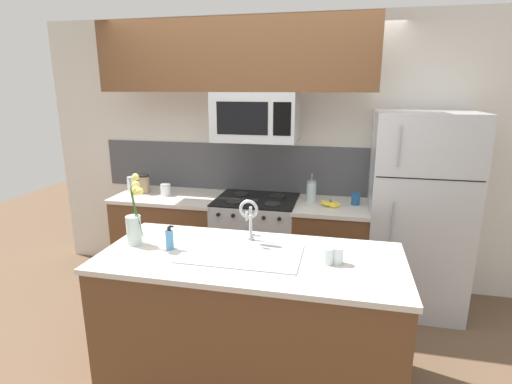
% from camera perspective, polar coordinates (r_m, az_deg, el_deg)
% --- Properties ---
extents(ground_plane, '(10.00, 10.00, 0.00)m').
position_cam_1_polar(ground_plane, '(3.37, -3.52, -20.53)').
color(ground_plane, brown).
extents(rear_partition, '(5.20, 0.10, 2.60)m').
position_cam_1_polar(rear_partition, '(4.00, 5.45, 5.44)').
color(rear_partition, silver).
rests_on(rear_partition, ground).
extents(splash_band, '(3.42, 0.01, 0.48)m').
position_cam_1_polar(splash_band, '(4.02, 1.04, 3.37)').
color(splash_band, '#4C4C51').
rests_on(splash_band, rear_partition).
extents(back_counter_left, '(1.04, 0.65, 0.91)m').
position_cam_1_polar(back_counter_left, '(4.18, -11.93, -6.40)').
color(back_counter_left, brown).
rests_on(back_counter_left, ground).
extents(back_counter_right, '(0.68, 0.65, 0.91)m').
position_cam_1_polar(back_counter_right, '(3.83, 10.46, -8.31)').
color(back_counter_right, brown).
rests_on(back_counter_right, ground).
extents(stove_range, '(0.76, 0.64, 0.93)m').
position_cam_1_polar(stove_range, '(3.91, 0.03, -7.49)').
color(stove_range, '#B7BABF').
rests_on(stove_range, ground).
extents(microwave, '(0.74, 0.40, 0.43)m').
position_cam_1_polar(microwave, '(3.61, -0.04, 10.69)').
color(microwave, '#B7BABF').
extents(upper_cabinet_band, '(2.41, 0.34, 0.60)m').
position_cam_1_polar(upper_cabinet_band, '(3.62, -3.07, 18.85)').
color(upper_cabinet_band, brown).
extents(refrigerator, '(0.82, 0.74, 1.75)m').
position_cam_1_polar(refrigerator, '(3.77, 21.98, -2.81)').
color(refrigerator, '#B7BABF').
rests_on(refrigerator, ground).
extents(storage_jar_tall, '(0.10, 0.10, 0.16)m').
position_cam_1_polar(storage_jar_tall, '(4.21, -17.28, 1.01)').
color(storage_jar_tall, silver).
rests_on(storage_jar_tall, back_counter_left).
extents(storage_jar_medium, '(0.11, 0.11, 0.19)m').
position_cam_1_polar(storage_jar_medium, '(4.16, -15.68, 1.13)').
color(storage_jar_medium, '#997F5B').
rests_on(storage_jar_medium, back_counter_left).
extents(storage_jar_short, '(0.10, 0.10, 0.11)m').
position_cam_1_polar(storage_jar_short, '(4.03, -12.78, 0.35)').
color(storage_jar_short, silver).
rests_on(storage_jar_short, back_counter_left).
extents(banana_bunch, '(0.19, 0.16, 0.08)m').
position_cam_1_polar(banana_bunch, '(3.62, 10.58, -1.72)').
color(banana_bunch, yellow).
rests_on(banana_bunch, back_counter_right).
extents(french_press, '(0.09, 0.09, 0.27)m').
position_cam_1_polar(french_press, '(3.72, 7.91, 0.09)').
color(french_press, silver).
rests_on(french_press, back_counter_right).
extents(coffee_tin, '(0.08, 0.08, 0.11)m').
position_cam_1_polar(coffee_tin, '(3.72, 14.04, -0.95)').
color(coffee_tin, '#1E5184').
rests_on(coffee_tin, back_counter_right).
extents(island_counter, '(1.92, 0.85, 0.91)m').
position_cam_1_polar(island_counter, '(2.78, -0.76, -17.61)').
color(island_counter, brown).
rests_on(island_counter, ground).
extents(kitchen_sink, '(0.76, 0.44, 0.16)m').
position_cam_1_polar(kitchen_sink, '(2.61, -2.10, -10.28)').
color(kitchen_sink, '#ADAFB5').
rests_on(kitchen_sink, island_counter).
extents(sink_faucet, '(0.14, 0.14, 0.31)m').
position_cam_1_polar(sink_faucet, '(2.71, -0.97, -3.24)').
color(sink_faucet, '#B7BABF').
rests_on(sink_faucet, island_counter).
extents(dish_soap_bottle, '(0.06, 0.05, 0.16)m').
position_cam_1_polar(dish_soap_bottle, '(2.69, -12.24, -6.64)').
color(dish_soap_bottle, '#4C93C6').
rests_on(dish_soap_bottle, island_counter).
extents(drinking_glass, '(0.07, 0.07, 0.10)m').
position_cam_1_polar(drinking_glass, '(2.47, 10.25, -8.95)').
color(drinking_glass, silver).
rests_on(drinking_glass, island_counter).
extents(spare_glass, '(0.07, 0.07, 0.10)m').
position_cam_1_polar(spare_glass, '(2.48, 11.58, -8.86)').
color(spare_glass, silver).
rests_on(spare_glass, island_counter).
extents(flower_vase, '(0.15, 0.14, 0.48)m').
position_cam_1_polar(flower_vase, '(2.81, -16.95, -4.27)').
color(flower_vase, silver).
rests_on(flower_vase, island_counter).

